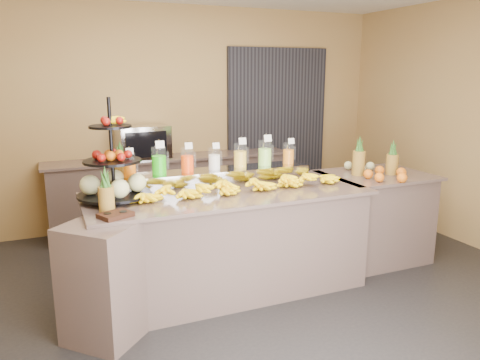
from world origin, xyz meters
TOP-DOWN VIEW (x-y plane):
  - ground at (0.00, 0.00)m, footprint 6.00×6.00m
  - room_envelope at (0.19, 0.79)m, footprint 6.04×5.02m
  - buffet_counter at (-0.12, 0.26)m, footprint 2.75×1.25m
  - right_counter at (1.70, 0.40)m, footprint 1.08×0.88m
  - back_ledge at (0.00, 2.25)m, footprint 3.10×0.55m
  - pitcher_tray at (-0.03, 0.58)m, footprint 1.85×0.30m
  - juice_pitcher_orange_a at (-0.81, 0.58)m, footprint 0.11×0.12m
  - juice_pitcher_green at (-0.55, 0.58)m, footprint 0.13×0.14m
  - juice_pitcher_orange_b at (-0.29, 0.58)m, footprint 0.12×0.12m
  - juice_pitcher_milk at (-0.03, 0.58)m, footprint 0.11×0.12m
  - juice_pitcher_lemon at (0.23, 0.58)m, footprint 0.12×0.13m
  - juice_pitcher_lime at (0.49, 0.58)m, footprint 0.13×0.14m
  - juice_pitcher_orange_c at (0.75, 0.58)m, footprint 0.11×0.11m
  - banana_heap at (0.12, 0.28)m, footprint 1.92×0.17m
  - fruit_stand at (-0.93, 0.42)m, footprint 0.75×0.75m
  - condiment_caddy at (-1.04, -0.08)m, footprint 0.27×0.25m
  - pineapple_left_a at (-1.08, 0.06)m, footprint 0.12×0.12m
  - pineapple_left_b at (-0.85, 0.79)m, footprint 0.15×0.15m
  - right_fruit_pile at (1.64, 0.27)m, footprint 0.47×0.45m
  - oven_warmer at (-0.36, 2.25)m, footprint 0.63×0.46m

SIDE VIEW (x-z plane):
  - ground at x=0.00m, z-range 0.00..0.00m
  - buffet_counter at x=-0.12m, z-range 0.00..0.93m
  - back_ledge at x=0.00m, z-range 0.00..0.93m
  - right_counter at x=1.70m, z-range 0.00..0.93m
  - condiment_caddy at x=-1.04m, z-range 0.93..0.96m
  - pitcher_tray at x=-0.03m, z-range 0.93..1.08m
  - banana_heap at x=0.12m, z-range 0.93..1.08m
  - right_fruit_pile at x=1.64m, z-range 0.88..1.13m
  - pineapple_left_a at x=-1.08m, z-range 0.88..1.24m
  - pineapple_left_b at x=-0.85m, z-range 0.88..1.32m
  - oven_warmer at x=-0.36m, z-range 0.93..1.34m
  - fruit_stand at x=-0.93m, z-range 0.72..1.57m
  - juice_pitcher_orange_c at x=0.75m, z-range 1.04..1.30m
  - juice_pitcher_orange_a at x=-0.81m, z-range 1.04..1.31m
  - juice_pitcher_milk at x=-0.03m, z-range 1.04..1.31m
  - juice_pitcher_orange_b at x=-0.29m, z-range 1.03..1.32m
  - juice_pitcher_lemon at x=0.23m, z-range 1.03..1.33m
  - juice_pitcher_lime at x=0.49m, z-range 1.03..1.35m
  - juice_pitcher_green at x=-0.55m, z-range 1.03..1.35m
  - room_envelope at x=0.19m, z-range 0.47..3.29m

